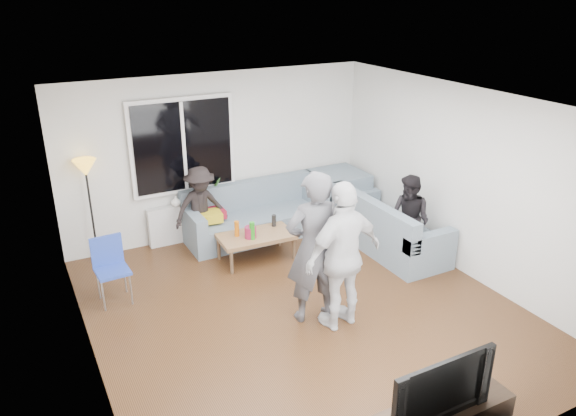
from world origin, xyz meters
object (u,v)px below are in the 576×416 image
coffee_table (256,247)px  spectator_right (409,219)px  side_chair (113,272)px  player_left (314,248)px  sofa_back_section (257,212)px  spectator_back (201,208)px  player_right (343,256)px  television (435,383)px  floor_lamp (92,212)px  sofa_right_section (390,223)px

coffee_table → spectator_right: spectator_right is taller
side_chair → player_left: size_ratio=0.45×
side_chair → sofa_back_section: bearing=18.2°
sofa_back_section → spectator_back: 0.95m
side_chair → spectator_back: spectator_back is taller
coffee_table → player_right: (0.20, -2.01, 0.71)m
sofa_back_section → television: size_ratio=2.24×
floor_lamp → player_left: 3.46m
sofa_back_section → player_left: size_ratio=1.21×
player_left → player_right: 0.37m
coffee_table → spectator_right: bearing=-28.5°
spectator_right → side_chair: bearing=-115.6°
side_chair → player_left: player_left is taller
sofa_back_section → side_chair: size_ratio=2.67×
sofa_right_section → spectator_right: spectator_right is taller
spectator_back → coffee_table: bearing=-57.6°
coffee_table → player_left: 1.89m
coffee_table → television: television is taller
side_chair → spectator_right: spectator_right is taller
coffee_table → side_chair: (-2.11, -0.23, 0.23)m
player_left → spectator_right: player_left is taller
coffee_table → television: bearing=-92.9°
floor_lamp → player_right: 3.82m
side_chair → player_right: (2.31, -1.77, 0.48)m
coffee_table → television: size_ratio=1.07×
player_left → sofa_right_section: bearing=-143.0°
floor_lamp → player_right: player_right is taller
sofa_back_section → player_left: 2.55m
sofa_right_section → player_left: player_left is taller
side_chair → floor_lamp: floor_lamp is taller
coffee_table → floor_lamp: (-2.11, 1.03, 0.58)m
coffee_table → side_chair: bearing=-173.7°
floor_lamp → spectator_right: bearing=-27.3°
player_left → spectator_back: 2.57m
side_chair → spectator_right: (4.07, -0.83, 0.23)m
sofa_back_section → television: 4.81m
sofa_back_section → coffee_table: (-0.35, -0.74, -0.22)m
sofa_right_section → television: 4.04m
player_right → television: (-0.41, -2.03, -0.17)m
player_right → television: player_right is taller
floor_lamp → spectator_back: size_ratio=1.19×
sofa_right_section → player_left: bearing=118.8°
sofa_back_section → side_chair: bearing=-158.5°
player_right → spectator_right: player_right is taller
sofa_back_section → floor_lamp: floor_lamp is taller
sofa_back_section → spectator_back: bearing=178.1°
floor_lamp → television: bearing=-69.4°
floor_lamp → player_left: player_left is taller
floor_lamp → television: floor_lamp is taller
television → player_right: bearing=78.7°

